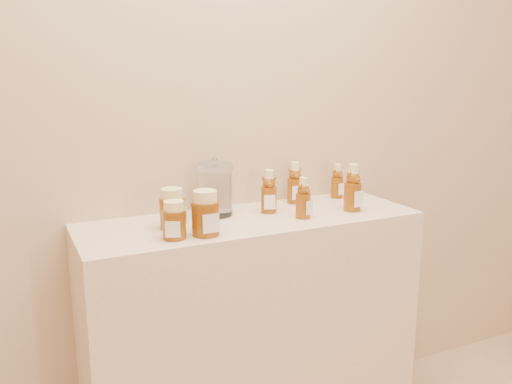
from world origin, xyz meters
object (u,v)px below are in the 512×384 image
display_table (252,336)px  honey_jar_left (174,220)px  bear_bottle_back_left (269,189)px  bear_bottle_front_left (303,195)px  glass_canister (215,187)px

display_table → honey_jar_left: (-0.31, -0.11, 0.51)m
bear_bottle_back_left → bear_bottle_front_left: 0.14m
bear_bottle_front_left → glass_canister: 0.31m
glass_canister → bear_bottle_back_left: bearing=-14.8°
honey_jar_left → bear_bottle_back_left: bearing=45.2°
display_table → bear_bottle_back_left: bearing=26.3°
honey_jar_left → glass_canister: size_ratio=0.59×
bear_bottle_back_left → bear_bottle_front_left: (0.07, -0.12, -0.01)m
display_table → glass_canister: 0.57m
display_table → honey_jar_left: bearing=-160.8°
bear_bottle_back_left → glass_canister: size_ratio=0.88×
bear_bottle_back_left → honey_jar_left: (-0.40, -0.15, -0.03)m
display_table → bear_bottle_back_left: (0.09, 0.04, 0.54)m
display_table → bear_bottle_front_left: bearing=-24.2°
bear_bottle_back_left → bear_bottle_front_left: bear_bottle_back_left is taller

